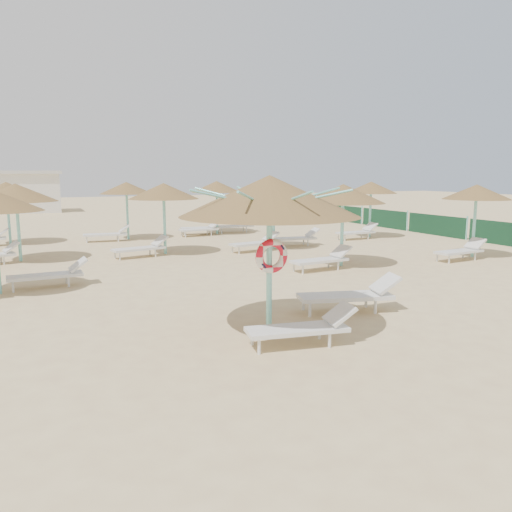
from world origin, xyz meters
name	(u,v)px	position (x,y,z in m)	size (l,w,h in m)	color
ground	(276,325)	(0.00, 0.00, 0.00)	(120.00, 120.00, 0.00)	#D7BD83
main_palapa	(270,197)	(-0.35, -0.40, 2.62)	(3.36, 3.36, 3.01)	#7CD8CF
lounger_main_a	(304,327)	(-0.09, -1.27, 0.34)	(2.02, 0.91, 0.71)	silver
lounger_main_b	(352,294)	(1.99, 0.21, 0.39)	(2.33, 1.24, 0.81)	silver
palapa_field	(199,192)	(1.87, 10.47, 2.30)	(19.00, 13.59, 2.70)	#7CD8CF
service_hut	(4,192)	(-6.00, 35.00, 1.64)	(8.40, 4.40, 3.25)	silver
windbreak_fence	(437,225)	(14.00, 9.96, 0.50)	(0.08, 19.84, 1.10)	#17452A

